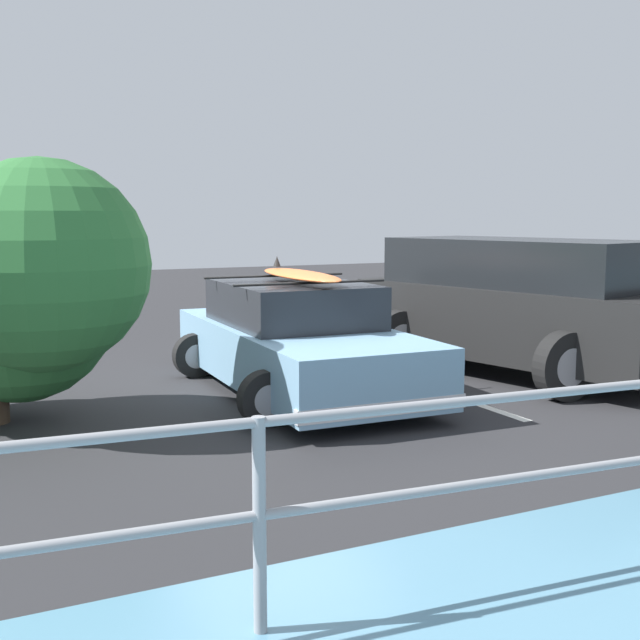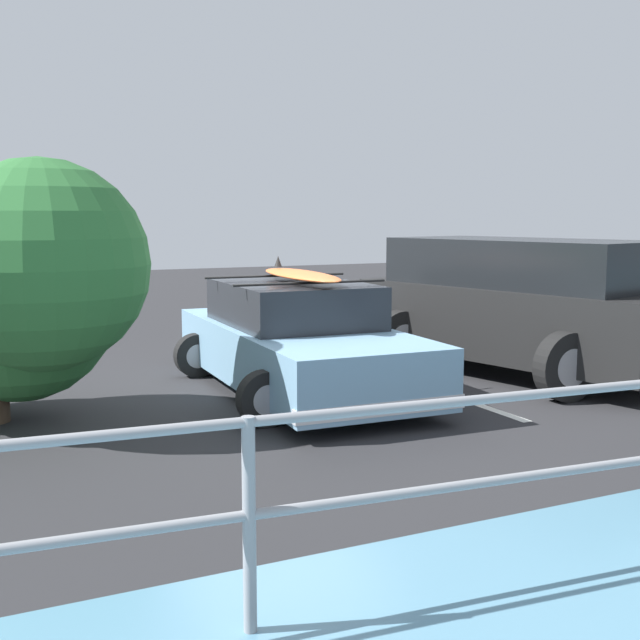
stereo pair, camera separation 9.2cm
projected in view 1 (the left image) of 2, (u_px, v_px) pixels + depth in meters
ground_plane at (281, 390)px, 9.90m from camera, size 44.00×44.00×0.02m
parking_stripe at (407, 380)px, 10.44m from camera, size 0.12×4.71×0.00m
sedan_car at (297, 340)px, 9.72m from camera, size 2.52×4.51×1.60m
suv_car at (517, 304)px, 10.76m from camera, size 3.20×4.78×1.82m
bush_near_left at (0, 287)px, 8.01m from camera, size 2.71×2.77×2.69m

